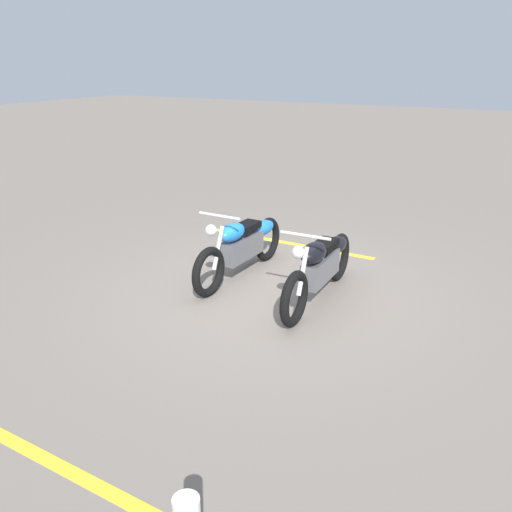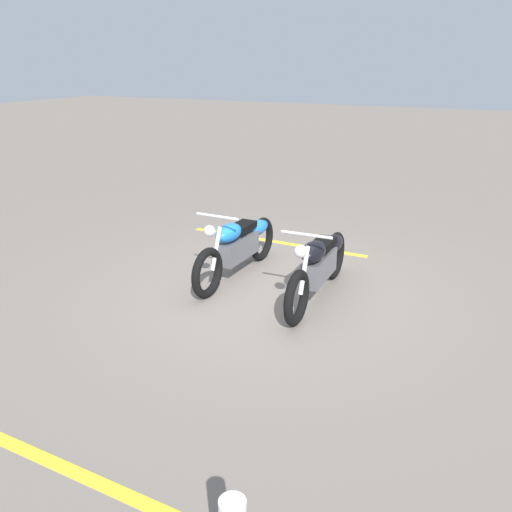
# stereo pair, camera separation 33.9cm
# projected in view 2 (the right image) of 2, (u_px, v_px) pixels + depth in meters

# --- Properties ---
(ground_plane) EXTENTS (60.00, 60.00, 0.00)m
(ground_plane) POSITION_uv_depth(u_px,v_px,m) (271.00, 290.00, 7.28)
(ground_plane) COLOR slate
(motorcycle_bright_foreground) EXTENTS (2.23, 0.62, 1.04)m
(motorcycle_bright_foreground) POSITION_uv_depth(u_px,v_px,m) (239.00, 245.00, 7.64)
(motorcycle_bright_foreground) COLOR black
(motorcycle_bright_foreground) RESTS_ON ground
(motorcycle_dark_foreground) EXTENTS (2.23, 0.62, 1.04)m
(motorcycle_dark_foreground) POSITION_uv_depth(u_px,v_px,m) (319.00, 264.00, 6.93)
(motorcycle_dark_foreground) COLOR black
(motorcycle_dark_foreground) RESTS_ON ground
(parking_stripe_near) EXTENTS (0.22, 3.20, 0.01)m
(parking_stripe_near) POSITION_uv_depth(u_px,v_px,m) (276.00, 242.00, 9.21)
(parking_stripe_near) COLOR yellow
(parking_stripe_near) RESTS_ON ground
(parking_stripe_mid) EXTENTS (0.22, 3.20, 0.01)m
(parking_stripe_mid) POSITION_uv_depth(u_px,v_px,m) (55.00, 463.00, 4.18)
(parking_stripe_mid) COLOR yellow
(parking_stripe_mid) RESTS_ON ground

